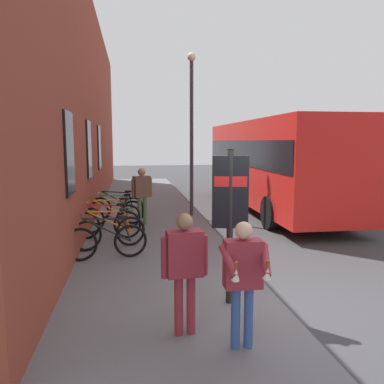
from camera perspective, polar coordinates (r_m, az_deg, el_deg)
The scene contains 15 objects.
ground at distance 12.36m, azimuth 6.71°, elevation -4.73°, with size 60.00×60.00×0.00m, color #38383A.
sidewalk_pavement at distance 13.87m, azimuth -6.59°, elevation -3.12°, with size 24.00×3.50×0.12m, color slate.
station_facade at distance 14.73m, azimuth -15.14°, elevation 11.53°, with size 22.00×0.65×7.42m.
bicycle_by_door at distance 8.41m, azimuth -12.69°, elevation -7.21°, with size 0.48×1.76×0.97m.
bicycle_nearest_sign at distance 9.22m, azimuth -12.24°, elevation -5.88°, with size 0.66×1.71×0.97m.
bicycle_end_of_row at distance 10.13m, azimuth -12.56°, elevation -4.67°, with size 0.48×1.77×0.97m.
bicycle_beside_lamp at distance 10.93m, azimuth -12.01°, elevation -3.76°, with size 0.72×1.68×0.97m.
bicycle_mid_rack at distance 11.80m, azimuth -11.38°, elevation -2.90°, with size 0.48×1.77×0.97m.
bicycle_leaning_wall at distance 12.60m, azimuth -11.13°, elevation -2.23°, with size 0.48×1.77×0.97m.
transit_info_sign at distance 5.81m, azimuth 5.72°, elevation -1.50°, with size 0.19×0.55×2.40m.
city_bus at distance 15.05m, azimuth 11.66°, elevation 4.75°, with size 10.54×2.77×3.35m.
pedestrian_crossing_street at distance 11.50m, azimuth -7.49°, elevation 0.24°, with size 0.41×0.61×1.72m.
pedestrian_by_facade at distance 4.97m, azimuth -1.10°, elevation -10.34°, with size 0.27×0.61×1.61m.
tourist_with_hotdogs at distance 4.67m, azimuth 7.68°, elevation -11.72°, with size 0.54×0.61×1.58m.
street_lamp at distance 12.88m, azimuth -0.07°, elevation 10.54°, with size 0.28×0.28×5.37m.
Camera 1 is at (-5.62, 2.30, 2.64)m, focal length 35.70 mm.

